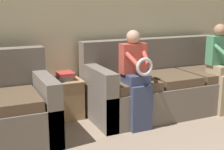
{
  "coord_description": "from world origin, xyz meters",
  "views": [
    {
      "loc": [
        -1.77,
        -1.17,
        1.45
      ],
      "look_at": [
        -0.47,
        1.68,
        0.73
      ],
      "focal_mm": 50.0,
      "sensor_mm": 36.0,
      "label": 1
    }
  ],
  "objects": [
    {
      "name": "child_left_seated",
      "position": [
        -0.05,
        1.91,
        0.63
      ],
      "size": [
        0.31,
        0.37,
        1.15
      ],
      "color": "#384260",
      "rests_on": "ground_plane"
    },
    {
      "name": "couch_main",
      "position": [
        0.6,
        2.3,
        0.34
      ],
      "size": [
        2.17,
        0.91,
        0.97
      ],
      "color": "#70665B",
      "rests_on": "ground_plane"
    },
    {
      "name": "book_stack",
      "position": [
        -0.72,
        2.58,
        0.55
      ],
      "size": [
        0.22,
        0.24,
        0.1
      ],
      "color": "#4C4C56",
      "rests_on": "side_shelf"
    },
    {
      "name": "wall_back",
      "position": [
        0.0,
        2.83,
        1.27
      ],
      "size": [
        7.52,
        0.06,
        2.55
      ],
      "color": "beige",
      "rests_on": "ground_plane"
    },
    {
      "name": "child_right_seated",
      "position": [
        1.25,
        1.91,
        0.65
      ],
      "size": [
        0.33,
        0.37,
        1.18
      ],
      "color": "tan",
      "rests_on": "ground_plane"
    },
    {
      "name": "side_shelf",
      "position": [
        -0.72,
        2.58,
        0.26
      ],
      "size": [
        0.43,
        0.41,
        0.5
      ],
      "color": "#9E7A51",
      "rests_on": "ground_plane"
    }
  ]
}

